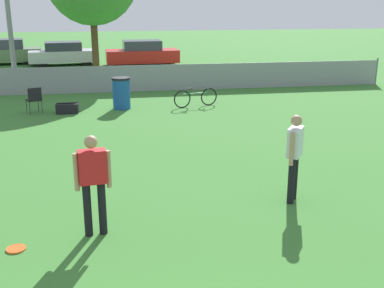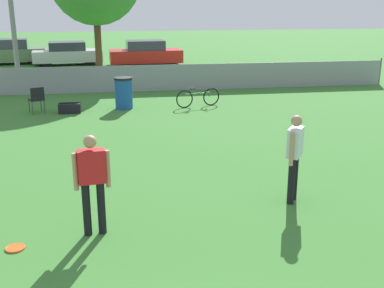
{
  "view_description": "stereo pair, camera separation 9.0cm",
  "coord_description": "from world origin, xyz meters",
  "px_view_note": "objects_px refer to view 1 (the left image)",
  "views": [
    {
      "loc": [
        -0.41,
        -2.22,
        3.69
      ],
      "look_at": [
        1.08,
        6.49,
        1.05
      ],
      "focal_mm": 45.0,
      "sensor_mm": 36.0,
      "label": 1
    },
    {
      "loc": [
        -0.33,
        -2.23,
        3.69
      ],
      "look_at": [
        1.08,
        6.49,
        1.05
      ],
      "focal_mm": 45.0,
      "sensor_mm": 36.0,
      "label": 2
    }
  ],
  "objects_px": {
    "player_defender_red": "(93,178)",
    "parked_car_olive": "(5,52)",
    "folding_chair_sideline": "(34,98)",
    "trash_bin": "(121,93)",
    "frisbee_disc": "(16,249)",
    "parked_car_red": "(142,53)",
    "bicycle_sideline": "(196,98)",
    "gear_bag_sideline": "(67,108)",
    "player_receiver_white": "(295,152)",
    "parked_car_silver": "(64,54)"
  },
  "relations": [
    {
      "from": "folding_chair_sideline",
      "to": "parked_car_silver",
      "type": "height_order",
      "value": "parked_car_silver"
    },
    {
      "from": "player_defender_red",
      "to": "parked_car_red",
      "type": "height_order",
      "value": "player_defender_red"
    },
    {
      "from": "parked_car_olive",
      "to": "gear_bag_sideline",
      "type": "bearing_deg",
      "value": -79.54
    },
    {
      "from": "parked_car_silver",
      "to": "parked_car_red",
      "type": "bearing_deg",
      "value": -18.65
    },
    {
      "from": "frisbee_disc",
      "to": "parked_car_olive",
      "type": "relative_size",
      "value": 0.07
    },
    {
      "from": "frisbee_disc",
      "to": "folding_chair_sideline",
      "type": "distance_m",
      "value": 9.68
    },
    {
      "from": "frisbee_disc",
      "to": "trash_bin",
      "type": "xyz_separation_m",
      "value": [
        1.94,
        9.91,
        0.55
      ]
    },
    {
      "from": "folding_chair_sideline",
      "to": "trash_bin",
      "type": "xyz_separation_m",
      "value": [
        2.93,
        0.29,
        0.03
      ]
    },
    {
      "from": "player_defender_red",
      "to": "parked_car_red",
      "type": "relative_size",
      "value": 0.39
    },
    {
      "from": "player_defender_red",
      "to": "frisbee_disc",
      "type": "xyz_separation_m",
      "value": [
        -1.22,
        -0.31,
        -0.97
      ]
    },
    {
      "from": "player_defender_red",
      "to": "parked_car_silver",
      "type": "bearing_deg",
      "value": 88.41
    },
    {
      "from": "player_defender_red",
      "to": "gear_bag_sideline",
      "type": "height_order",
      "value": "player_defender_red"
    },
    {
      "from": "player_defender_red",
      "to": "trash_bin",
      "type": "xyz_separation_m",
      "value": [
        0.72,
        9.6,
        -0.43
      ]
    },
    {
      "from": "player_defender_red",
      "to": "parked_car_olive",
      "type": "distance_m",
      "value": 24.11
    },
    {
      "from": "player_receiver_white",
      "to": "gear_bag_sideline",
      "type": "distance_m",
      "value": 9.74
    },
    {
      "from": "frisbee_disc",
      "to": "folding_chair_sideline",
      "type": "bearing_deg",
      "value": 95.87
    },
    {
      "from": "trash_bin",
      "to": "parked_car_red",
      "type": "relative_size",
      "value": 0.26
    },
    {
      "from": "frisbee_disc",
      "to": "parked_car_olive",
      "type": "bearing_deg",
      "value": 100.94
    },
    {
      "from": "player_receiver_white",
      "to": "parked_car_olive",
      "type": "height_order",
      "value": "player_receiver_white"
    },
    {
      "from": "player_receiver_white",
      "to": "gear_bag_sideline",
      "type": "bearing_deg",
      "value": 63.91
    },
    {
      "from": "frisbee_disc",
      "to": "parked_car_silver",
      "type": "xyz_separation_m",
      "value": [
        -1.07,
        22.73,
        0.65
      ]
    },
    {
      "from": "bicycle_sideline",
      "to": "parked_car_olive",
      "type": "relative_size",
      "value": 0.38
    },
    {
      "from": "player_defender_red",
      "to": "player_receiver_white",
      "type": "distance_m",
      "value": 3.75
    },
    {
      "from": "bicycle_sideline",
      "to": "parked_car_red",
      "type": "distance_m",
      "value": 12.03
    },
    {
      "from": "bicycle_sideline",
      "to": "parked_car_olive",
      "type": "bearing_deg",
      "value": 108.08
    },
    {
      "from": "player_defender_red",
      "to": "folding_chair_sideline",
      "type": "distance_m",
      "value": 9.57
    },
    {
      "from": "frisbee_disc",
      "to": "gear_bag_sideline",
      "type": "relative_size",
      "value": 0.4
    },
    {
      "from": "parked_car_olive",
      "to": "bicycle_sideline",
      "type": "bearing_deg",
      "value": -64.38
    },
    {
      "from": "frisbee_disc",
      "to": "folding_chair_sideline",
      "type": "height_order",
      "value": "folding_chair_sideline"
    },
    {
      "from": "frisbee_disc",
      "to": "parked_car_red",
      "type": "relative_size",
      "value": 0.07
    },
    {
      "from": "player_defender_red",
      "to": "parked_car_olive",
      "type": "height_order",
      "value": "player_defender_red"
    },
    {
      "from": "bicycle_sideline",
      "to": "trash_bin",
      "type": "distance_m",
      "value": 2.66
    },
    {
      "from": "parked_car_olive",
      "to": "parked_car_red",
      "type": "distance_m",
      "value": 8.33
    },
    {
      "from": "folding_chair_sideline",
      "to": "parked_car_olive",
      "type": "height_order",
      "value": "parked_car_olive"
    },
    {
      "from": "bicycle_sideline",
      "to": "trash_bin",
      "type": "xyz_separation_m",
      "value": [
        -2.65,
        0.13,
        0.22
      ]
    },
    {
      "from": "folding_chair_sideline",
      "to": "trash_bin",
      "type": "bearing_deg",
      "value": 161.69
    },
    {
      "from": "player_receiver_white",
      "to": "frisbee_disc",
      "type": "distance_m",
      "value": 5.1
    },
    {
      "from": "gear_bag_sideline",
      "to": "folding_chair_sideline",
      "type": "bearing_deg",
      "value": 174.59
    },
    {
      "from": "gear_bag_sideline",
      "to": "player_receiver_white",
      "type": "bearing_deg",
      "value": -60.3
    },
    {
      "from": "parked_car_olive",
      "to": "frisbee_disc",
      "type": "bearing_deg",
      "value": -86.79
    },
    {
      "from": "parked_car_olive",
      "to": "player_defender_red",
      "type": "bearing_deg",
      "value": -83.81
    },
    {
      "from": "player_defender_red",
      "to": "folding_chair_sideline",
      "type": "relative_size",
      "value": 1.87
    },
    {
      "from": "player_receiver_white",
      "to": "parked_car_silver",
      "type": "relative_size",
      "value": 0.4
    },
    {
      "from": "folding_chair_sideline",
      "to": "trash_bin",
      "type": "relative_size",
      "value": 0.81
    },
    {
      "from": "player_defender_red",
      "to": "bicycle_sideline",
      "type": "bearing_deg",
      "value": 63.02
    },
    {
      "from": "frisbee_disc",
      "to": "parked_car_red",
      "type": "height_order",
      "value": "parked_car_red"
    },
    {
      "from": "bicycle_sideline",
      "to": "trash_bin",
      "type": "height_order",
      "value": "trash_bin"
    },
    {
      "from": "trash_bin",
      "to": "parked_car_silver",
      "type": "xyz_separation_m",
      "value": [
        -3.0,
        12.82,
        0.1
      ]
    },
    {
      "from": "folding_chair_sideline",
      "to": "frisbee_disc",
      "type": "bearing_deg",
      "value": 71.86
    },
    {
      "from": "player_defender_red",
      "to": "frisbee_disc",
      "type": "relative_size",
      "value": 5.66
    }
  ]
}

